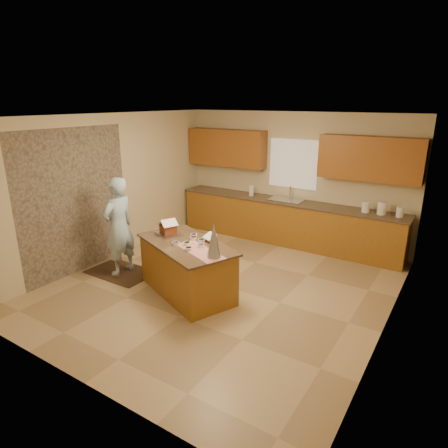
{
  "coord_description": "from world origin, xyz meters",
  "views": [
    {
      "loc": [
        3.15,
        -4.87,
        2.93
      ],
      "look_at": [
        -0.1,
        0.2,
        1.0
      ],
      "focal_mm": 31.25,
      "sensor_mm": 36.0,
      "label": 1
    }
  ],
  "objects_px": {
    "boy": "(119,227)",
    "island_base": "(187,269)",
    "gingerbread_house": "(168,228)",
    "tinsel_tree": "(214,240)"
  },
  "relations": [
    {
      "from": "boy",
      "to": "island_base",
      "type": "bearing_deg",
      "value": 92.17
    },
    {
      "from": "gingerbread_house",
      "to": "boy",
      "type": "bearing_deg",
      "value": -168.0
    },
    {
      "from": "boy",
      "to": "gingerbread_house",
      "type": "distance_m",
      "value": 0.95
    },
    {
      "from": "gingerbread_house",
      "to": "island_base",
      "type": "bearing_deg",
      "value": -17.37
    },
    {
      "from": "island_base",
      "to": "tinsel_tree",
      "type": "relative_size",
      "value": 3.27
    },
    {
      "from": "island_base",
      "to": "gingerbread_house",
      "type": "distance_m",
      "value": 0.75
    },
    {
      "from": "island_base",
      "to": "gingerbread_house",
      "type": "bearing_deg",
      "value": -174.81
    },
    {
      "from": "tinsel_tree",
      "to": "boy",
      "type": "bearing_deg",
      "value": 174.98
    },
    {
      "from": "tinsel_tree",
      "to": "island_base",
      "type": "bearing_deg",
      "value": 161.1
    },
    {
      "from": "tinsel_tree",
      "to": "gingerbread_house",
      "type": "bearing_deg",
      "value": 161.73
    }
  ]
}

